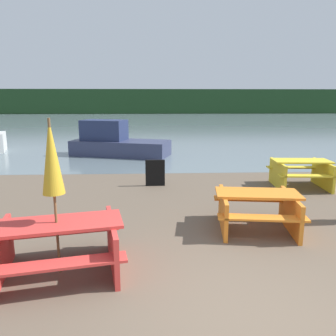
% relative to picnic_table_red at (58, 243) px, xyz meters
% --- Properties ---
extents(ground_plane, '(60.00, 60.00, 0.00)m').
position_rel_picnic_table_red_xyz_m(ground_plane, '(2.42, -1.21, -0.46)').
color(ground_plane, brown).
extents(water, '(60.00, 50.00, 0.00)m').
position_rel_picnic_table_red_xyz_m(water, '(2.42, 31.27, -0.46)').
color(water, slate).
rests_on(water, ground_plane).
extents(far_treeline, '(80.00, 1.60, 4.00)m').
position_rel_picnic_table_red_xyz_m(far_treeline, '(2.42, 51.27, 1.54)').
color(far_treeline, '#1E3D1E').
rests_on(far_treeline, water).
extents(picnic_table_red, '(2.04, 1.71, 0.76)m').
position_rel_picnic_table_red_xyz_m(picnic_table_red, '(0.00, 0.00, 0.00)').
color(picnic_table_red, red).
rests_on(picnic_table_red, ground_plane).
extents(picnic_table_orange, '(1.69, 1.56, 0.73)m').
position_rel_picnic_table_red_xyz_m(picnic_table_orange, '(3.29, 1.45, -0.02)').
color(picnic_table_orange, orange).
rests_on(picnic_table_orange, ground_plane).
extents(picnic_table_yellow, '(1.63, 1.48, 0.78)m').
position_rel_picnic_table_red_xyz_m(picnic_table_yellow, '(5.45, 4.37, 0.01)').
color(picnic_table_yellow, yellow).
rests_on(picnic_table_yellow, ground_plane).
extents(umbrella_gold, '(0.30, 0.30, 2.20)m').
position_rel_picnic_table_red_xyz_m(umbrella_gold, '(0.00, 0.00, 1.21)').
color(umbrella_gold, brown).
rests_on(umbrella_gold, ground_plane).
extents(boat, '(4.47, 2.74, 1.53)m').
position_rel_picnic_table_red_xyz_m(boat, '(-0.28, 10.00, 0.10)').
color(boat, '#333856').
rests_on(boat, water).
extents(signboard, '(0.55, 0.08, 0.75)m').
position_rel_picnic_table_red_xyz_m(signboard, '(1.40, 4.73, -0.08)').
color(signboard, black).
rests_on(signboard, ground_plane).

